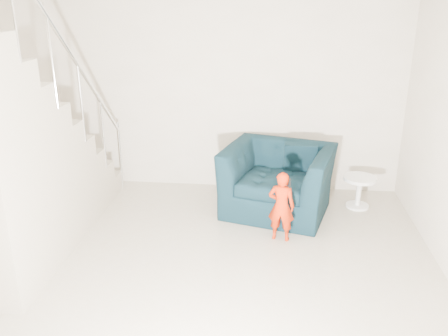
{
  "coord_description": "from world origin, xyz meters",
  "views": [
    {
      "loc": [
        0.66,
        -3.84,
        2.73
      ],
      "look_at": [
        0.15,
        1.2,
        0.85
      ],
      "focal_mm": 38.0,
      "sensor_mm": 36.0,
      "label": 1
    }
  ],
  "objects": [
    {
      "name": "side_table",
      "position": [
        1.87,
        2.16,
        0.29
      ],
      "size": [
        0.43,
        0.43,
        0.43
      ],
      "color": "white",
      "rests_on": "floor"
    },
    {
      "name": "back_wall",
      "position": [
        0.0,
        2.75,
        1.35
      ],
      "size": [
        5.0,
        0.0,
        5.0
      ],
      "primitive_type": "plane",
      "rotation": [
        1.57,
        0.0,
        0.0
      ],
      "color": "#BBAE98",
      "rests_on": "floor"
    },
    {
      "name": "floor",
      "position": [
        0.0,
        0.0,
        0.0
      ],
      "size": [
        5.5,
        5.5,
        0.0
      ],
      "primitive_type": "plane",
      "color": "tan",
      "rests_on": "ground"
    },
    {
      "name": "throw",
      "position": [
        0.18,
        1.87,
        0.55
      ],
      "size": [
        0.05,
        0.47,
        0.52
      ],
      "primitive_type": "cube",
      "color": "black",
      "rests_on": "armchair"
    },
    {
      "name": "staircase",
      "position": [
        -2.0,
        0.55,
        0.95
      ],
      "size": [
        1.02,
        3.03,
        3.62
      ],
      "color": "#ADA089",
      "rests_on": "floor"
    },
    {
      "name": "armchair",
      "position": [
        0.78,
        1.94,
        0.43
      ],
      "size": [
        1.59,
        1.48,
        0.87
      ],
      "primitive_type": "imported",
      "rotation": [
        0.0,
        0.0,
        -0.26
      ],
      "color": "black",
      "rests_on": "floor"
    },
    {
      "name": "toddler",
      "position": [
        0.82,
        1.15,
        0.42
      ],
      "size": [
        0.34,
        0.25,
        0.84
      ],
      "primitive_type": "imported",
      "rotation": [
        0.0,
        0.0,
        2.97
      ],
      "color": "#A80E05",
      "rests_on": "floor"
    },
    {
      "name": "cushion",
      "position": [
        1.07,
        2.18,
        0.68
      ],
      "size": [
        0.43,
        0.21,
        0.43
      ],
      "primitive_type": "cube",
      "rotation": [
        0.21,
        0.0,
        0.0
      ],
      "color": "black",
      "rests_on": "armchair"
    },
    {
      "name": "phone",
      "position": [
        0.9,
        1.11,
        0.73
      ],
      "size": [
        0.02,
        0.05,
        0.1
      ],
      "primitive_type": "cube",
      "rotation": [
        0.0,
        0.0,
        0.01
      ],
      "color": "black",
      "rests_on": "toddler"
    }
  ]
}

